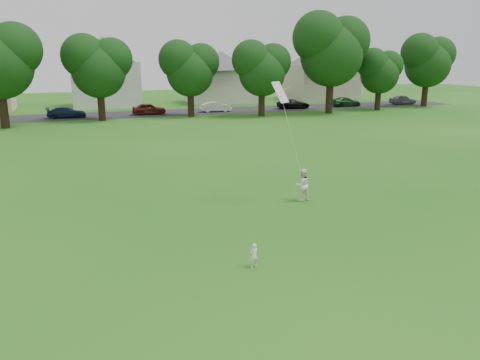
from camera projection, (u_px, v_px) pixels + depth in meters
name	position (u px, v px, depth m)	size (l,w,h in m)	color
ground	(234.00, 268.00, 14.81)	(160.00, 160.00, 0.00)	#1B5B14
street	(114.00, 115.00, 53.02)	(90.00, 7.00, 0.01)	#2D2D30
toddler	(254.00, 255.00, 14.76)	(0.30, 0.19, 0.81)	white
older_boy	(302.00, 185.00, 21.49)	(0.73, 0.57, 1.51)	white
kite	(292.00, 136.00, 20.94)	(1.11, 1.05, 4.39)	white
tree_row	(153.00, 57.00, 47.28)	(82.11, 9.29, 11.67)	black
parked_cars	(159.00, 109.00, 53.57)	(73.14, 2.35, 1.29)	black
house_row	(97.00, 67.00, 60.51)	(78.02, 14.03, 10.56)	silver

